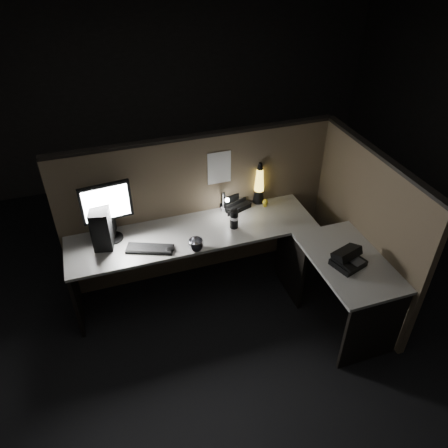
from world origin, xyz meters
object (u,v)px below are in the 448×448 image
object	(u,v)px
keyboard	(150,249)
pc_tower	(103,223)
monitor	(107,207)
desk_phone	(347,259)
lava_lamp	(259,186)

from	to	relation	value
keyboard	pc_tower	bearing A→B (deg)	165.64
monitor	desk_phone	size ratio (longest dim) A/B	1.87
monitor	lava_lamp	size ratio (longest dim) A/B	1.27
pc_tower	desk_phone	size ratio (longest dim) A/B	1.25
pc_tower	lava_lamp	xyz separation A→B (m)	(1.53, 0.15, -0.00)
lava_lamp	keyboard	bearing A→B (deg)	-160.94
desk_phone	lava_lamp	bearing A→B (deg)	89.24
monitor	keyboard	xyz separation A→B (m)	(0.29, -0.27, -0.33)
keyboard	lava_lamp	xyz separation A→B (m)	(1.18, 0.41, 0.17)
pc_tower	lava_lamp	bearing A→B (deg)	17.78
monitor	keyboard	world-z (taller)	monitor
keyboard	desk_phone	distance (m)	1.68
lava_lamp	desk_phone	size ratio (longest dim) A/B	1.47
pc_tower	monitor	xyz separation A→B (m)	(0.06, 0.01, 0.15)
monitor	desk_phone	xyz separation A→B (m)	(1.81, -0.98, -0.28)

